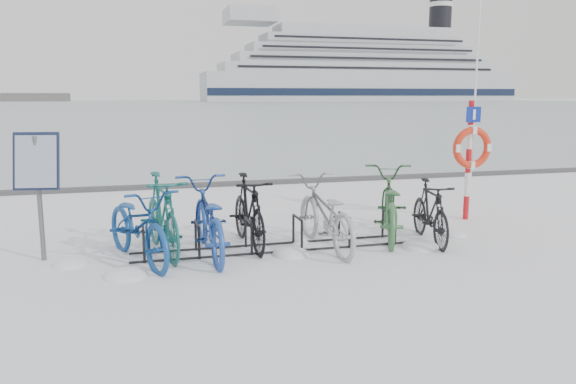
% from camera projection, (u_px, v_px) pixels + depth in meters
% --- Properties ---
extents(ground, '(900.00, 900.00, 0.00)m').
position_uv_depth(ground, '(273.00, 249.00, 8.06)').
color(ground, white).
rests_on(ground, ground).
extents(ice_sheet, '(400.00, 298.00, 0.02)m').
position_uv_depth(ice_sheet, '(142.00, 104.00, 155.58)').
color(ice_sheet, '#A8B6BE').
rests_on(ice_sheet, ground).
extents(quay_edge, '(400.00, 0.25, 0.10)m').
position_uv_depth(quay_edge, '(216.00, 184.00, 13.67)').
color(quay_edge, '#3F3F42').
rests_on(quay_edge, ground).
extents(bike_rack, '(4.00, 0.48, 0.46)m').
position_uv_depth(bike_rack, '(273.00, 237.00, 8.03)').
color(bike_rack, black).
rests_on(bike_rack, ground).
extents(info_board, '(0.60, 0.31, 1.71)m').
position_uv_depth(info_board, '(37.00, 169.00, 7.29)').
color(info_board, '#595B5E').
rests_on(info_board, ground).
extents(lifebuoy_station, '(0.73, 0.22, 3.81)m').
position_uv_depth(lifebuoy_station, '(471.00, 148.00, 9.75)').
color(lifebuoy_station, red).
rests_on(lifebuoy_station, ground).
extents(cruise_ferry, '(134.95, 25.46, 44.34)m').
position_uv_depth(cruise_ferry, '(359.00, 73.00, 239.55)').
color(cruise_ferry, silver).
rests_on(cruise_ferry, ground).
extents(bike_0, '(1.35, 2.12, 1.05)m').
position_uv_depth(bike_0, '(138.00, 222.00, 7.41)').
color(bike_0, navy).
rests_on(bike_0, ground).
extents(bike_1, '(0.85, 1.98, 1.15)m').
position_uv_depth(bike_1, '(162.00, 213.00, 7.77)').
color(bike_1, '#155752').
rests_on(bike_1, ground).
extents(bike_2, '(0.80, 2.10, 1.09)m').
position_uv_depth(bike_2, '(207.00, 216.00, 7.69)').
color(bike_2, '#1F4294').
rests_on(bike_2, ground).
extents(bike_3, '(0.58, 1.82, 1.08)m').
position_uv_depth(bike_3, '(249.00, 209.00, 8.16)').
color(bike_3, black).
rests_on(bike_3, ground).
extents(bike_4, '(0.82, 2.08, 1.07)m').
position_uv_depth(bike_4, '(324.00, 211.00, 8.06)').
color(bike_4, '#999BA0').
rests_on(bike_4, ground).
extents(bike_5, '(1.49, 2.25, 1.12)m').
position_uv_depth(bike_5, '(389.00, 202.00, 8.67)').
color(bike_5, '#356639').
rests_on(bike_5, ground).
extents(bike_6, '(0.75, 1.67, 0.97)m').
position_uv_depth(bike_6, '(430.00, 210.00, 8.43)').
color(bike_6, black).
rests_on(bike_6, ground).
extents(snow_drifts, '(6.11, 1.90, 0.20)m').
position_uv_depth(snow_drifts, '(276.00, 252.00, 7.93)').
color(snow_drifts, white).
rests_on(snow_drifts, ground).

